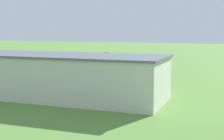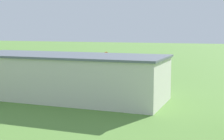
% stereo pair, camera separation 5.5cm
% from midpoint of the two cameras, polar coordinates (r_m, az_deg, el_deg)
% --- Properties ---
extents(ground_plane, '(400.00, 400.00, 0.00)m').
position_cam_midpoint_polar(ground_plane, '(92.06, 0.38, -0.69)').
color(ground_plane, '#568438').
extents(hangar, '(36.13, 13.92, 7.79)m').
position_cam_midpoint_polar(hangar, '(60.55, -7.93, -1.06)').
color(hangar, beige).
rests_on(hangar, ground_plane).
extents(biplane, '(6.65, 8.65, 3.73)m').
position_cam_midpoint_polar(biplane, '(84.18, 2.56, 1.32)').
color(biplane, silver).
extents(car_silver, '(2.15, 4.75, 1.54)m').
position_cam_midpoint_polar(car_silver, '(80.11, -16.17, -1.54)').
color(car_silver, '#B7B7BC').
rests_on(car_silver, ground_plane).
extents(person_at_fence_line, '(0.53, 0.53, 1.64)m').
position_cam_midpoint_polar(person_at_fence_line, '(82.36, -11.91, -1.18)').
color(person_at_fence_line, '#33723F').
rests_on(person_at_fence_line, ground_plane).
extents(person_walking_on_apron, '(0.52, 0.52, 1.74)m').
position_cam_midpoint_polar(person_walking_on_apron, '(83.66, -12.55, -1.04)').
color(person_walking_on_apron, '#3F3F47').
rests_on(person_walking_on_apron, ground_plane).
extents(windsock, '(1.44, 1.31, 6.44)m').
position_cam_midpoint_polar(windsock, '(87.02, -1.04, 2.60)').
color(windsock, silver).
rests_on(windsock, ground_plane).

